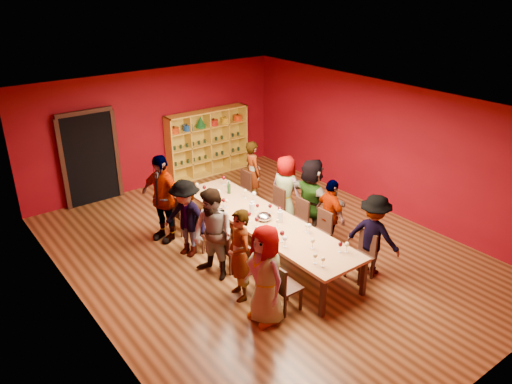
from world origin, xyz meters
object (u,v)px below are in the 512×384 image
person_right_3 (285,190)px  person_left_2 (213,235)px  chair_person_left_3 (202,227)px  chair_person_right_4 (242,187)px  chair_person_right_2 (298,218)px  person_right_4 (253,173)px  chair_person_left_1 (255,265)px  chair_person_right_1 (320,230)px  person_right_2 (311,198)px  person_right_0 (374,235)px  person_left_1 (239,255)px  chair_person_left_4 (181,212)px  chair_person_left_0 (283,285)px  wine_bottle (229,189)px  person_left_3 (186,218)px  chair_person_right_3 (275,205)px  chair_person_right_0 (363,253)px  person_left_0 (265,275)px  tasting_table (264,221)px  person_right_1 (330,215)px  chair_person_left_2 (229,247)px  person_left_4 (162,198)px  shelving_unit (207,140)px  spittoon_bowl (264,217)px

person_right_3 → person_left_2: bearing=97.0°
chair_person_left_3 → chair_person_right_4: bearing=31.9°
chair_person_right_2 → person_right_4: bearing=81.2°
chair_person_left_1 → chair_person_right_1: bearing=8.0°
chair_person_right_4 → person_right_2: bearing=-79.8°
person_right_0 → chair_person_right_1: bearing=-4.2°
person_left_1 → chair_person_left_4: size_ratio=1.86×
chair_person_right_1 → chair_person_left_1: bearing=-172.0°
chair_person_left_0 → wine_bottle: wine_bottle is taller
person_left_2 → chair_person_right_1: 2.25m
chair_person_left_1 → chair_person_left_3: same height
person_left_3 → person_right_4: person_left_3 is taller
person_left_3 → chair_person_right_3: 2.18m
person_right_2 → chair_person_left_1: bearing=113.9°
chair_person_right_0 → person_left_0: bearing=177.3°
tasting_table → chair_person_left_0: chair_person_left_0 is taller
person_right_1 → wine_bottle: (-1.02, 2.09, 0.12)m
person_left_3 → chair_person_left_2: bearing=-0.5°
chair_person_left_4 → wine_bottle: bearing=-15.2°
tasting_table → chair_person_right_4: bearing=65.5°
chair_person_left_2 → person_right_4: 3.01m
chair_person_right_1 → chair_person_right_3: same height
person_right_3 → person_left_1: bearing=111.9°
person_left_1 → chair_person_left_0: bearing=36.4°
tasting_table → person_left_3: (-1.25, 0.87, 0.10)m
person_left_3 → person_right_2: bearing=51.5°
chair_person_right_1 → person_right_2: bearing=61.9°
chair_person_right_0 → person_right_0: bearing=0.0°
chair_person_left_1 → chair_person_right_4: bearing=58.0°
chair_person_left_1 → chair_person_right_2: bearing=26.9°
wine_bottle → chair_person_right_4: bearing=36.7°
wine_bottle → person_left_4: bearing=168.8°
shelving_unit → person_left_4: size_ratio=1.28×
person_right_2 → person_right_1: bearing=172.5°
person_left_1 → chair_person_right_1: person_left_1 is taller
person_left_1 → wine_bottle: 2.72m
person_left_3 → person_right_0: person_left_3 is taller
person_left_1 → chair_person_right_4: person_left_1 is taller
tasting_table → chair_person_left_3: chair_person_left_3 is taller
person_left_2 → wine_bottle: bearing=125.0°
person_left_2 → chair_person_left_3: (0.34, 0.97, -0.37)m
person_left_3 → person_left_4: (-0.06, 0.85, 0.14)m
person_left_2 → chair_person_right_3: (2.16, 0.87, -0.37)m
chair_person_left_3 → person_right_1: person_right_1 is taller
shelving_unit → chair_person_left_4: size_ratio=2.70×
person_left_2 → person_left_1: bearing=-12.4°
chair_person_left_1 → chair_person_right_3: same height
person_left_0 → person_right_0: (2.43, -0.10, -0.06)m
person_right_2 → person_right_0: bearing=177.3°
chair_person_left_3 → spittoon_bowl: bearing=-45.2°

